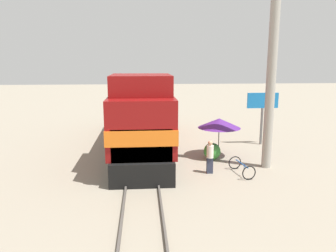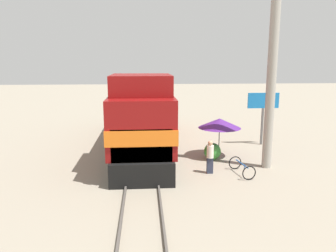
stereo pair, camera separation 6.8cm
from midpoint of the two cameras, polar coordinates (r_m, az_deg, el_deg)
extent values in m
plane|color=gray|center=(19.79, -4.36, -4.84)|extent=(120.00, 120.00, 0.00)
cube|color=#4C4742|center=(19.79, -6.45, -4.66)|extent=(0.08, 37.01, 0.15)
cube|color=#4C4742|center=(19.78, -2.28, -4.60)|extent=(0.08, 37.01, 0.15)
cube|color=black|center=(21.71, -4.38, -1.90)|extent=(2.92, 15.32, 1.10)
cube|color=maroon|center=(21.36, -4.46, 3.08)|extent=(3.17, 14.70, 2.71)
cube|color=orange|center=(21.40, -4.44, 2.36)|extent=(3.21, 14.86, 0.70)
cube|color=orange|center=(15.30, -4.47, -2.53)|extent=(2.70, 2.14, 1.49)
cube|color=maroon|center=(16.59, -4.59, 7.18)|extent=(2.98, 3.37, 1.00)
cylinder|color=#9E998E|center=(17.28, 17.95, 12.39)|extent=(0.48, 0.48, 11.96)
cylinder|color=#4C4C4C|center=(19.10, 8.99, -2.24)|extent=(0.05, 0.05, 2.13)
cone|color=#4C1E72|center=(18.91, 9.07, 0.50)|extent=(2.43, 2.43, 0.55)
cube|color=#595959|center=(22.54, 16.12, -0.07)|extent=(0.12, 0.12, 2.44)
cube|color=#1972BF|center=(22.28, 16.37, 4.28)|extent=(2.07, 0.08, 1.00)
sphere|color=#388C38|center=(18.68, 7.85, -4.38)|extent=(0.95, 0.95, 0.95)
cube|color=#2D3347|center=(16.45, 7.41, -6.83)|extent=(0.30, 0.20, 0.80)
cylinder|color=silver|center=(16.24, 7.48, -4.44)|extent=(0.34, 0.34, 0.63)
sphere|color=tan|center=(16.13, 7.52, -2.96)|extent=(0.23, 0.23, 0.23)
torus|color=black|center=(15.90, 14.06, -7.94)|extent=(0.68, 0.14, 0.68)
torus|color=black|center=(17.27, 11.71, -6.28)|extent=(0.68, 0.14, 0.68)
cube|color=#194C99|center=(16.52, 12.86, -6.43)|extent=(0.23, 1.36, 0.04)
cylinder|color=#194C99|center=(16.30, 13.27, -6.98)|extent=(0.04, 0.04, 0.29)
camera|label=1|loc=(0.03, -89.87, 0.03)|focal=35.00mm
camera|label=2|loc=(0.03, 90.13, -0.03)|focal=35.00mm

